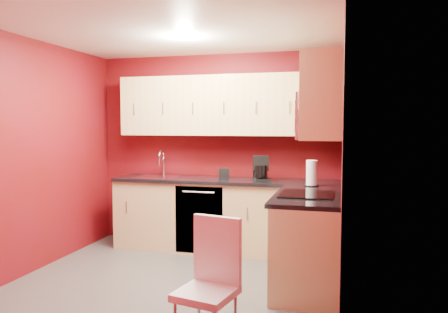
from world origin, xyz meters
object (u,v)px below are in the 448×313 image
at_px(coffee_maker, 262,169).
at_px(napkin_holder, 224,173).
at_px(microwave, 320,117).
at_px(dining_chair, 206,286).
at_px(paper_towel, 312,173).
at_px(sink, 158,174).

relative_size(coffee_maker, napkin_holder, 2.30).
xyz_separation_m(microwave, dining_chair, (-0.69, -1.40, -1.20)).
height_order(coffee_maker, dining_chair, coffee_maker).
distance_m(coffee_maker, dining_chair, 2.38).
bearing_deg(napkin_holder, paper_towel, -18.94).
distance_m(sink, napkin_holder, 0.88).
xyz_separation_m(coffee_maker, napkin_holder, (-0.50, 0.12, -0.08)).
relative_size(napkin_holder, paper_towel, 0.46).
bearing_deg(paper_towel, coffee_maker, 156.43).
xyz_separation_m(microwave, paper_towel, (-0.11, 0.64, -0.61)).
xyz_separation_m(microwave, napkin_holder, (-1.21, 1.02, -0.68)).
relative_size(coffee_maker, paper_towel, 1.06).
bearing_deg(dining_chair, paper_towel, 86.10).
bearing_deg(napkin_holder, coffee_maker, -12.97).
xyz_separation_m(paper_towel, dining_chair, (-0.58, -2.04, -0.59)).
height_order(napkin_holder, dining_chair, napkin_holder).
bearing_deg(microwave, paper_towel, 99.76).
distance_m(microwave, dining_chair, 1.97).
distance_m(sink, dining_chair, 2.82).
height_order(microwave, sink, microwave).
distance_m(microwave, paper_towel, 0.89).
bearing_deg(napkin_holder, microwave, -39.93).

